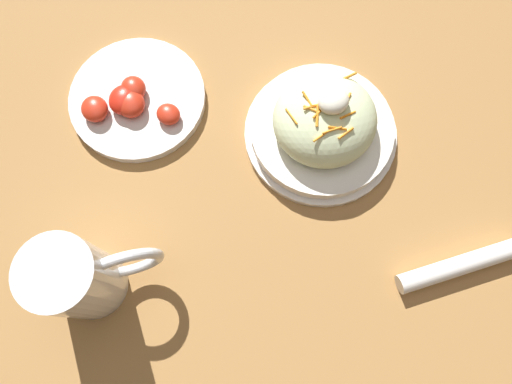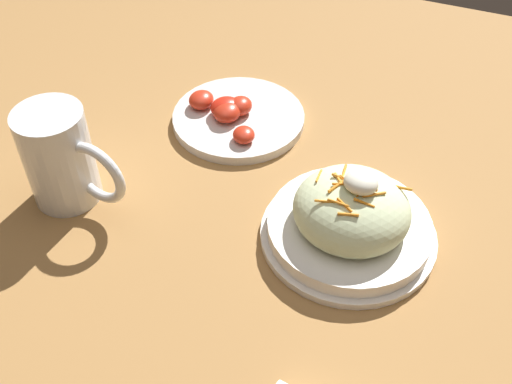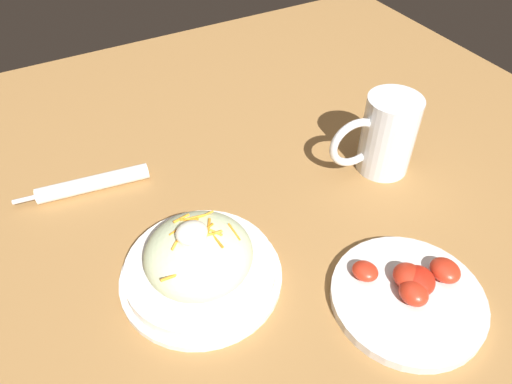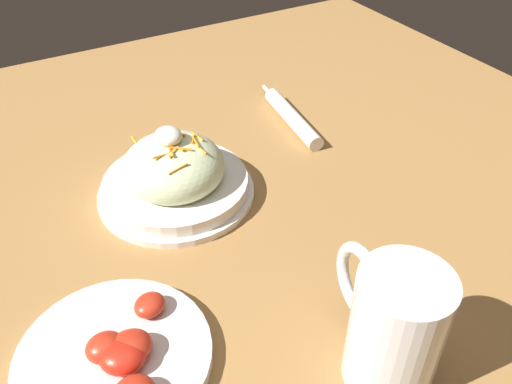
# 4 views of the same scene
# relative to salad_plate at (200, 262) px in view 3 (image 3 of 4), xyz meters

# --- Properties ---
(ground_plane) EXTENTS (1.43, 1.43, 0.00)m
(ground_plane) POSITION_rel_salad_plate_xyz_m (-0.14, -0.03, -0.04)
(ground_plane) COLOR #9E703D
(salad_plate) EXTENTS (0.23, 0.23, 0.11)m
(salad_plate) POSITION_rel_salad_plate_xyz_m (0.00, 0.00, 0.00)
(salad_plate) COLOR white
(salad_plate) RESTS_ON ground_plane
(beer_mug) EXTENTS (0.16, 0.09, 0.14)m
(beer_mug) POSITION_rel_salad_plate_xyz_m (-0.38, -0.07, 0.03)
(beer_mug) COLOR white
(beer_mug) RESTS_ON ground_plane
(napkin_roll) EXTENTS (0.22, 0.05, 0.03)m
(napkin_roll) POSITION_rel_salad_plate_xyz_m (0.09, -0.26, -0.02)
(napkin_roll) COLOR white
(napkin_roll) RESTS_ON ground_plane
(tomato_plate) EXTENTS (0.21, 0.21, 0.04)m
(tomato_plate) POSITION_rel_salad_plate_xyz_m (-0.23, 0.17, -0.02)
(tomato_plate) COLOR silver
(tomato_plate) RESTS_ON ground_plane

